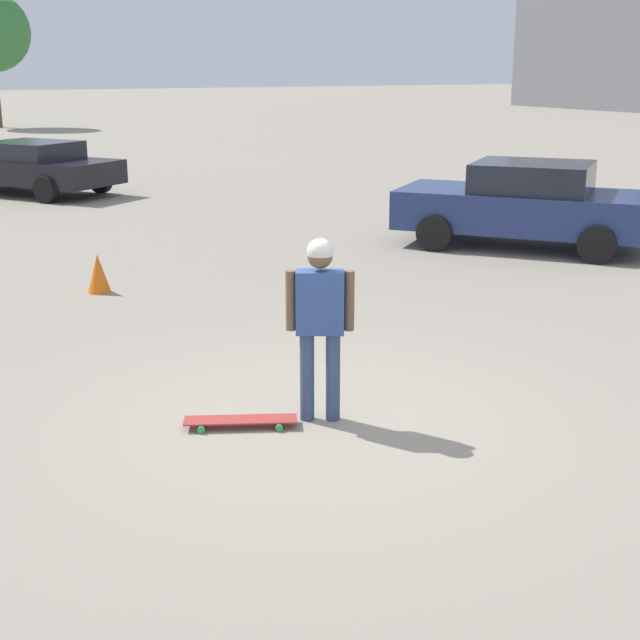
# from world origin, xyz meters

# --- Properties ---
(ground_plane) EXTENTS (220.00, 220.00, 0.00)m
(ground_plane) POSITION_xyz_m (0.00, 0.00, 0.00)
(ground_plane) COLOR gray
(person) EXTENTS (0.53, 0.37, 1.65)m
(person) POSITION_xyz_m (0.00, 0.00, 1.01)
(person) COLOR #38476B
(person) RESTS_ON ground_plane
(skateboard) EXTENTS (0.99, 0.60, 0.08)m
(skateboard) POSITION_xyz_m (-0.70, 0.16, 0.06)
(skateboard) COLOR #A5332D
(skateboard) RESTS_ON ground_plane
(car_parked_near) EXTENTS (4.21, 4.49, 1.46)m
(car_parked_near) POSITION_xyz_m (6.81, 5.32, 0.75)
(car_parked_near) COLOR navy
(car_parked_near) RESTS_ON ground_plane
(car_parked_far) EXTENTS (4.15, 4.77, 1.28)m
(car_parked_far) POSITION_xyz_m (0.43, 16.02, 0.68)
(car_parked_far) COLOR black
(car_parked_far) RESTS_ON ground_plane
(traffic_cone) EXTENTS (0.32, 0.32, 0.54)m
(traffic_cone) POSITION_xyz_m (-0.58, 5.53, 0.27)
(traffic_cone) COLOR orange
(traffic_cone) RESTS_ON ground_plane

